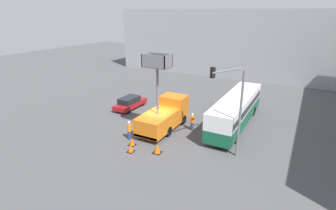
% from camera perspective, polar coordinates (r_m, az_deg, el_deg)
% --- Properties ---
extents(ground_plane, '(120.00, 120.00, 0.00)m').
position_cam_1_polar(ground_plane, '(25.76, -2.33, -5.55)').
color(ground_plane, '#4C4C4F').
extents(building_backdrop_far, '(44.00, 10.00, 11.41)m').
position_cam_1_polar(building_backdrop_far, '(50.67, 15.05, 13.03)').
color(building_backdrop_far, '#9E9EA3').
rests_on(building_backdrop_far, ground_plane).
extents(utility_truck, '(2.51, 6.48, 7.54)m').
position_cam_1_polar(utility_truck, '(25.53, -0.78, -2.01)').
color(utility_truck, orange).
rests_on(utility_truck, ground_plane).
extents(city_bus, '(2.46, 12.12, 3.07)m').
position_cam_1_polar(city_bus, '(27.16, 14.62, -0.74)').
color(city_bus, '#145638').
rests_on(city_bus, ground_plane).
extents(traffic_light_pole, '(3.15, 2.90, 7.00)m').
position_cam_1_polar(traffic_light_pole, '(20.97, 13.51, 1.61)').
color(traffic_light_pole, slate).
rests_on(traffic_light_pole, ground_plane).
extents(road_worker_near_truck, '(0.38, 0.38, 1.79)m').
position_cam_1_polar(road_worker_near_truck, '(23.93, -8.43, -5.47)').
color(road_worker_near_truck, navy).
rests_on(road_worker_near_truck, ground_plane).
extents(road_worker_directing, '(0.38, 0.38, 1.75)m').
position_cam_1_polar(road_worker_directing, '(25.59, 5.30, -3.67)').
color(road_worker_directing, navy).
rests_on(road_worker_directing, ground_plane).
extents(traffic_cone_near_truck, '(0.57, 0.57, 0.66)m').
position_cam_1_polar(traffic_cone_near_truck, '(22.14, -8.15, -9.33)').
color(traffic_cone_near_truck, black).
rests_on(traffic_cone_near_truck, ground_plane).
extents(traffic_cone_mid_road, '(0.69, 0.69, 0.79)m').
position_cam_1_polar(traffic_cone_mid_road, '(21.76, -2.38, -9.49)').
color(traffic_cone_mid_road, black).
rests_on(traffic_cone_mid_road, ground_plane).
extents(traffic_cone_far_side, '(0.59, 0.59, 0.68)m').
position_cam_1_polar(traffic_cone_far_side, '(23.15, -7.84, -7.92)').
color(traffic_cone_far_side, black).
rests_on(traffic_cone_far_side, ground_plane).
extents(parked_car_curbside, '(1.79, 4.61, 1.44)m').
position_cam_1_polar(parked_car_curbside, '(31.57, -8.27, 0.52)').
color(parked_car_curbside, maroon).
rests_on(parked_car_curbside, ground_plane).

